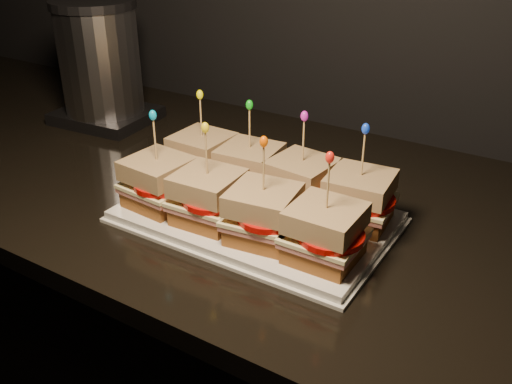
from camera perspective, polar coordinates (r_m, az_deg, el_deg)
The scene contains 64 objects.
cabinet at distance 1.40m, azimuth -6.09°, elevation -15.31°, with size 2.39×0.71×0.87m, color black.
granite_slab at distance 1.14m, azimuth -7.22°, elevation 1.68°, with size 2.43×0.75×0.04m, color black.
platter at distance 0.93m, azimuth 0.00°, elevation -2.50°, with size 0.42×0.26×0.02m, color white.
platter_rim at distance 0.94m, azimuth 0.00°, elevation -2.82°, with size 0.43×0.27×0.01m, color white.
sandwich_0_bread_bot at distance 1.04m, azimuth -5.28°, elevation 2.16°, with size 0.09×0.09×0.03m, color brown.
sandwich_0_ham at distance 1.04m, azimuth -5.32°, elevation 3.01°, with size 0.10×0.10×0.01m, color #B97064.
sandwich_0_cheese at distance 1.03m, azimuth -5.34°, elevation 3.36°, with size 0.10×0.10×0.01m, color #FCF1A8.
sandwich_0_tomato at distance 1.02m, azimuth -5.02°, elevation 3.48°, with size 0.09×0.09×0.01m, color red.
sandwich_0_bread_top at distance 1.02m, azimuth -5.41°, elevation 4.80°, with size 0.10×0.10×0.03m, color #67340D.
sandwich_0_pick at distance 1.01m, azimuth -5.52°, elevation 7.23°, with size 0.00×0.00×0.09m, color tan.
sandwich_0_frill at distance 0.99m, azimuth -5.64°, elevation 9.67°, with size 0.01×0.01×0.02m, color #ECE906.
sandwich_1_bread_bot at distance 0.99m, azimuth -0.62°, elevation 0.85°, with size 0.09×0.09×0.03m, color brown.
sandwich_1_ham at distance 0.98m, azimuth -0.62°, elevation 1.73°, with size 0.10×0.10×0.01m, color #B97064.
sandwich_1_cheese at distance 0.98m, azimuth -0.63°, elevation 2.10°, with size 0.10×0.10×0.01m, color #FCF1A8.
sandwich_1_tomato at distance 0.97m, azimuth -0.22°, elevation 2.21°, with size 0.09×0.09×0.01m, color red.
sandwich_1_bread_top at distance 0.97m, azimuth -0.63°, elevation 3.60°, with size 0.10×0.10×0.03m, color #67340D.
sandwich_1_pick at distance 0.95m, azimuth -0.65°, elevation 6.15°, with size 0.00×0.00×0.09m, color tan.
sandwich_1_frill at distance 0.94m, azimuth -0.66°, elevation 8.72°, with size 0.01×0.01×0.02m, color #0FA916.
sandwich_2_bread_bot at distance 0.95m, azimuth 4.52°, elevation -0.60°, with size 0.09×0.09×0.03m, color brown.
sandwich_2_ham at distance 0.94m, azimuth 4.56°, elevation 0.31°, with size 0.10×0.10×0.01m, color #B97064.
sandwich_2_cheese at distance 0.94m, azimuth 4.57°, elevation 0.69°, with size 0.10×0.10×0.01m, color #FCF1A8.
sandwich_2_tomato at distance 0.92m, azimuth 5.07°, elevation 0.78°, with size 0.09×0.09×0.01m, color red.
sandwich_2_bread_top at distance 0.92m, azimuth 4.64°, elevation 2.25°, with size 0.10×0.10×0.03m, color #67340D.
sandwich_2_pick at distance 0.90m, azimuth 4.75°, elevation 4.90°, with size 0.00×0.00×0.09m, color tan.
sandwich_2_frill at distance 0.89m, azimuth 4.86°, elevation 7.57°, with size 0.01×0.01×0.02m, color #C51FB0.
sandwich_3_bread_bot at distance 0.91m, azimuth 10.11°, elevation -2.18°, with size 0.09×0.09×0.03m, color brown.
sandwich_3_ham at distance 0.90m, azimuth 10.20°, elevation -1.24°, with size 0.10×0.10×0.01m, color #B97064.
sandwich_3_cheese at distance 0.90m, azimuth 10.24°, elevation -0.85°, with size 0.10×0.10×0.01m, color #FCF1A8.
sandwich_3_tomato at distance 0.89m, azimuth 10.84°, elevation -0.78°, with size 0.09×0.09×0.01m, color red.
sandwich_3_bread_top at distance 0.89m, azimuth 10.39°, elevation 0.75°, with size 0.10×0.10×0.03m, color #67340D.
sandwich_3_pick at distance 0.87m, azimuth 10.64°, elevation 3.47°, with size 0.00×0.00×0.09m, color tan.
sandwich_3_frill at distance 0.85m, azimuth 10.90°, elevation 6.24°, with size 0.01×0.01×0.02m, color blue.
sandwich_4_bread_bot at distance 0.96m, azimuth -9.58°, elevation -0.48°, with size 0.09×0.09×0.03m, color brown.
sandwich_4_ham at distance 0.95m, azimuth -9.66°, elevation 0.42°, with size 0.10×0.10×0.01m, color #B97064.
sandwich_4_cheese at distance 0.95m, azimuth -9.69°, elevation 0.80°, with size 0.10×0.10×0.01m, color #FCF1A8.
sandwich_4_tomato at distance 0.94m, azimuth -9.41°, elevation 0.89°, with size 0.09×0.09×0.01m, color red.
sandwich_4_bread_top at distance 0.94m, azimuth -9.83°, elevation 2.33°, with size 0.10×0.10×0.03m, color #67340D.
sandwich_4_pick at distance 0.92m, azimuth -10.06°, elevation 4.94°, with size 0.00×0.00×0.09m, color tan.
sandwich_4_frill at distance 0.90m, azimuth -10.29°, elevation 7.57°, with size 0.01×0.01×0.02m, color #0791B6.
sandwich_5_bread_bot at distance 0.90m, azimuth -4.74°, elevation -2.07°, with size 0.09×0.09×0.03m, color brown.
sandwich_5_ham at distance 0.90m, azimuth -4.78°, elevation -1.13°, with size 0.10×0.10×0.01m, color #B97064.
sandwich_5_cheese at distance 0.89m, azimuth -4.80°, elevation -0.74°, with size 0.10×0.10×0.01m, color #FCF1A8.
sandwich_5_tomato at distance 0.88m, azimuth -4.42°, elevation -0.66°, with size 0.09×0.09×0.01m, color red.
sandwich_5_bread_top at distance 0.88m, azimuth -4.87°, elevation 0.88°, with size 0.10×0.10×0.03m, color #67340D.
sandwich_5_pick at distance 0.86m, azimuth -4.99°, elevation 3.63°, with size 0.00×0.00×0.09m, color tan.
sandwich_5_frill at distance 0.84m, azimuth -5.11°, elevation 6.43°, with size 0.01×0.01×0.02m, color yellow.
sandwich_6_bread_bot at distance 0.85m, azimuth 0.72°, elevation -3.85°, with size 0.09×0.09×0.03m, color brown.
sandwich_6_ham at distance 0.85m, azimuth 0.73°, elevation -2.87°, with size 0.10×0.10×0.01m, color #B97064.
sandwich_6_cheese at distance 0.84m, azimuth 0.73°, elevation -2.46°, with size 0.10×0.10×0.01m, color #FCF1A8.
sandwich_6_tomato at distance 0.83m, azimuth 1.22°, elevation -2.40°, with size 0.09×0.09×0.01m, color red.
sandwich_6_bread_top at distance 0.83m, azimuth 0.74°, elevation -0.77°, with size 0.10×0.10×0.03m, color #67340D.
sandwich_6_pick at distance 0.81m, azimuth 0.76°, elevation 2.11°, with size 0.00×0.00×0.09m, color tan.
sandwich_6_frill at distance 0.79m, azimuth 0.78°, elevation 5.06°, with size 0.01×0.01×0.02m, color #EB5602.
sandwich_7_bread_bot at distance 0.82m, azimuth 6.80°, elevation -5.77°, with size 0.09×0.09×0.03m, color brown.
sandwich_7_ham at distance 0.81m, azimuth 6.86°, elevation -4.76°, with size 0.10×0.10×0.01m, color #B97064.
sandwich_7_cheese at distance 0.80m, azimuth 6.89°, elevation -4.34°, with size 0.10×0.10×0.01m, color #FCF1A8.
sandwich_7_tomato at distance 0.79m, azimuth 7.51°, elevation -4.31°, with size 0.09×0.09×0.01m, color red.
sandwich_7_bread_top at distance 0.79m, azimuth 7.00°, elevation -2.60°, with size 0.10×0.10×0.03m, color #67340D.
sandwich_7_pick at distance 0.77m, azimuth 7.20°, elevation 0.39°, with size 0.00×0.00×0.09m, color tan.
sandwich_7_frill at distance 0.75m, azimuth 7.40°, elevation 3.46°, with size 0.01×0.01×0.02m, color red.
appliance_base at distance 1.40m, azimuth -14.70°, elevation 7.41°, with size 0.21×0.18×0.03m, color #262628.
appliance_body at distance 1.37m, azimuth -15.35°, elevation 12.50°, with size 0.18×0.18×0.23m, color silver.
appliance_lid at distance 1.34m, azimuth -16.04°, elevation 17.64°, with size 0.19×0.19×0.02m, color #262628.
appliance at distance 1.37m, azimuth -15.33°, elevation 12.32°, with size 0.21×0.18×0.28m, color silver, non-canonical shape.
Camera 1 is at (0.83, 0.85, 1.39)m, focal length 40.00 mm.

